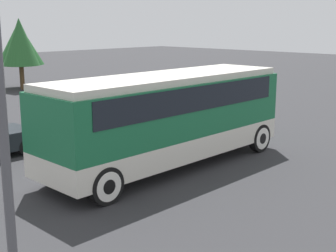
% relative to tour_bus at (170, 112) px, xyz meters
% --- Properties ---
extents(ground_plane, '(120.00, 120.00, 0.00)m').
position_rel_tour_bus_xyz_m(ground_plane, '(-0.10, -0.00, -1.88)').
color(ground_plane, '#2D2D30').
extents(tour_bus, '(9.26, 2.68, 3.13)m').
position_rel_tour_bus_xyz_m(tour_bus, '(0.00, 0.00, 0.00)').
color(tour_bus, silver).
rests_on(tour_bus, ground_plane).
extents(parked_car_mid, '(4.45, 1.95, 1.32)m').
position_rel_tour_bus_xyz_m(parked_car_mid, '(2.96, 5.95, -1.21)').
color(parked_car_mid, '#7A6B5B').
rests_on(parked_car_mid, ground_plane).
extents(tree_left, '(2.66, 2.66, 5.14)m').
position_rel_tour_bus_xyz_m(tree_left, '(6.04, 20.76, 1.55)').
color(tree_left, brown).
rests_on(tree_left, ground_plane).
extents(tree_center, '(3.42, 3.42, 4.85)m').
position_rel_tour_bus_xyz_m(tree_center, '(6.43, 21.59, 1.41)').
color(tree_center, brown).
rests_on(tree_center, ground_plane).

